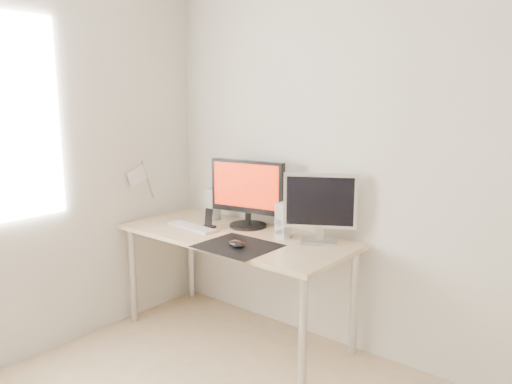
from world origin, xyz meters
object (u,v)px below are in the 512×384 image
Objects in this scene: speaker_left at (213,204)px; second_monitor at (320,205)px; main_monitor at (247,191)px; phone_dock at (209,222)px; desk at (235,245)px; speaker_right at (283,221)px; mouse at (237,244)px; keyboard at (191,227)px.

second_monitor is at bearing -0.34° from speaker_left.
main_monitor reaches higher than phone_dock.
desk is 6.94× the size of speaker_right.
main_monitor is 2.38× the size of speaker_right.
speaker_right reaches higher than mouse.
mouse is 0.51m from phone_dock.
mouse is 0.22× the size of main_monitor.
mouse is 0.57m from second_monitor.
phone_dock is (-0.55, -0.12, -0.07)m from speaker_right.
desk is 0.47m from speaker_left.
phone_dock is at bearing -134.99° from main_monitor.
mouse is at bearing -127.87° from second_monitor.
speaker_left is 0.25m from phone_dock.
speaker_right is (0.31, 0.11, 0.19)m from desk.
speaker_left and speaker_right have the same top height.
main_monitor is 1.26× the size of second_monitor.
mouse is at bearing -26.25° from phone_dock.
second_monitor is (0.59, 0.00, -0.01)m from main_monitor.
desk is 0.27m from phone_dock.
speaker_right is at bearing 75.00° from mouse.
second_monitor is 0.93m from speaker_left.
phone_dock is at bearing 41.85° from keyboard.
speaker_right is at bearing 12.43° from phone_dock.
second_monitor reaches higher than speaker_right.
phone_dock is (-0.45, 0.22, 0.02)m from mouse.
desk is 0.38m from main_monitor.
speaker_left is 0.54× the size of keyboard.
phone_dock reaches higher than desk.
phone_dock is (-0.77, -0.19, -0.20)m from second_monitor.
keyboard is 0.12m from phone_dock.
desk is at bearing -161.05° from second_monitor.
main_monitor is 0.34m from phone_dock.
mouse reaches higher than keyboard.
phone_dock is at bearing 153.75° from mouse.
speaker_left is at bearing 173.84° from speaker_right.
main_monitor reaches higher than mouse.
keyboard is at bearing -162.67° from second_monitor.
desk is at bearing -159.48° from speaker_right.
speaker_right reaches higher than keyboard.
speaker_left is 1.68× the size of phone_dock.
desk is 0.65m from second_monitor.
second_monitor reaches higher than desk.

